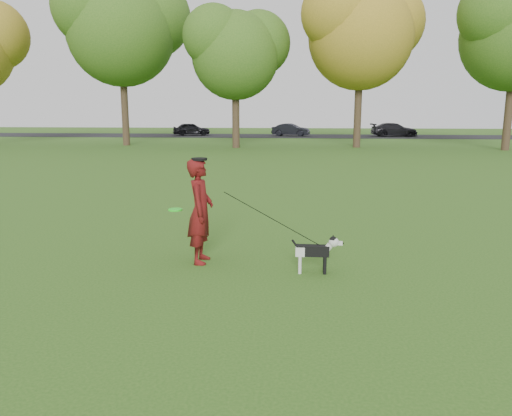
# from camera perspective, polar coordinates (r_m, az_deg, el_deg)

# --- Properties ---
(ground) EXTENTS (120.00, 120.00, 0.00)m
(ground) POSITION_cam_1_polar(r_m,az_deg,el_deg) (7.93, 2.86, -7.51)
(ground) COLOR #285116
(ground) RESTS_ON ground
(road) EXTENTS (120.00, 7.00, 0.02)m
(road) POSITION_cam_1_polar(r_m,az_deg,el_deg) (47.57, 4.81, 8.20)
(road) COLOR black
(road) RESTS_ON ground
(man) EXTENTS (0.43, 0.65, 1.76)m
(man) POSITION_cam_1_polar(r_m,az_deg,el_deg) (8.34, -6.37, -0.36)
(man) COLOR #540F0C
(man) RESTS_ON ground
(dog) EXTENTS (0.82, 0.16, 0.62)m
(dog) POSITION_cam_1_polar(r_m,az_deg,el_deg) (7.90, 6.94, -4.77)
(dog) COLOR black
(dog) RESTS_ON ground
(car_left) EXTENTS (3.80, 2.41, 1.21)m
(car_left) POSITION_cam_1_polar(r_m,az_deg,el_deg) (48.68, -7.39, 8.93)
(car_left) COLOR black
(car_left) RESTS_ON road
(car_mid) EXTENTS (3.67, 1.87, 1.15)m
(car_mid) POSITION_cam_1_polar(r_m,az_deg,el_deg) (47.55, 4.01, 8.91)
(car_mid) COLOR black
(car_mid) RESTS_ON road
(car_right) EXTENTS (4.39, 2.13, 1.23)m
(car_right) POSITION_cam_1_polar(r_m,az_deg,el_deg) (48.31, 15.52, 8.62)
(car_right) COLOR black
(car_right) RESTS_ON road
(man_held_items) EXTENTS (2.55, 0.54, 1.35)m
(man_held_items) POSITION_cam_1_polar(r_m,az_deg,el_deg) (7.98, 1.88, -1.26)
(man_held_items) COLOR #21F21E
(man_held_items) RESTS_ON ground
(tree_row) EXTENTS (51.74, 8.86, 12.01)m
(tree_row) POSITION_cam_1_polar(r_m,az_deg,el_deg) (33.96, 2.30, 19.50)
(tree_row) COLOR #38281C
(tree_row) RESTS_ON ground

